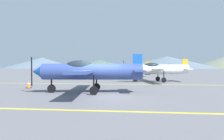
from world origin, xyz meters
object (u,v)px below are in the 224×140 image
(airplane_mid, at_px, (157,69))
(airplane_back, at_px, (152,68))
(traffic_cone_side, at_px, (29,84))
(airplane_near, at_px, (88,71))
(airplane_far, at_px, (129,68))

(airplane_mid, relative_size, airplane_back, 1.00)
(traffic_cone_side, bearing_deg, airplane_near, -22.10)
(airplane_near, height_order, airplane_mid, same)
(airplane_far, relative_size, traffic_cone_side, 13.98)
(airplane_near, height_order, airplane_back, same)
(airplane_mid, height_order, traffic_cone_side, airplane_mid)
(airplane_far, bearing_deg, traffic_cone_side, -112.25)
(airplane_near, height_order, traffic_cone_side, airplane_near)
(airplane_near, xyz_separation_m, airplane_mid, (5.36, 9.41, 0.00))
(airplane_mid, height_order, airplane_far, same)
(airplane_far, xyz_separation_m, airplane_back, (4.68, 10.30, 0.00))
(airplane_near, distance_m, traffic_cone_side, 5.71)
(airplane_mid, distance_m, airplane_far, 10.95)
(airplane_far, bearing_deg, airplane_mid, -72.52)
(airplane_near, relative_size, airplane_far, 1.00)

